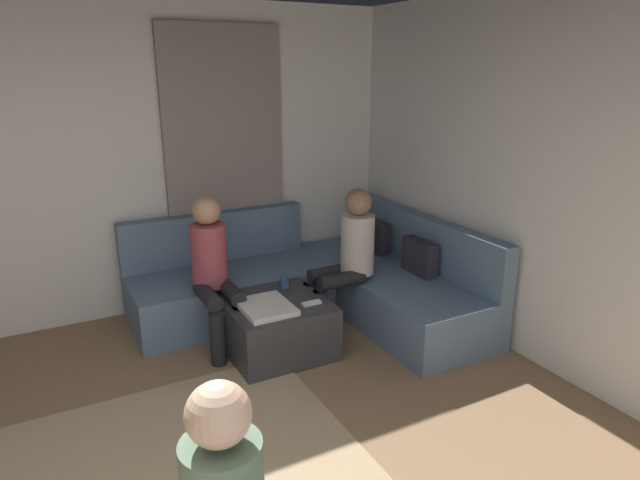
% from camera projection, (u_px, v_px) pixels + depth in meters
% --- Properties ---
extents(wall_back, '(6.00, 0.12, 2.70)m').
position_uv_depth(wall_back, '(635.00, 202.00, 3.35)').
color(wall_back, silver).
rests_on(wall_back, ground_plane).
extents(wall_left, '(0.12, 6.00, 2.70)m').
position_uv_depth(wall_left, '(69.00, 168.00, 4.50)').
color(wall_left, silver).
rests_on(wall_left, ground_plane).
extents(curtain_panel, '(0.06, 1.10, 2.50)m').
position_uv_depth(curtain_panel, '(226.00, 169.00, 5.03)').
color(curtain_panel, gray).
rests_on(curtain_panel, ground_plane).
extents(sectional_couch, '(2.10, 2.55, 0.87)m').
position_uv_depth(sectional_couch, '(321.00, 283.00, 4.94)').
color(sectional_couch, slate).
rests_on(sectional_couch, ground_plane).
extents(ottoman, '(0.76, 0.76, 0.42)m').
position_uv_depth(ottoman, '(276.00, 326.00, 4.28)').
color(ottoman, '#333338').
rests_on(ottoman, ground_plane).
extents(folded_blanket, '(0.44, 0.36, 0.04)m').
position_uv_depth(folded_blanket, '(266.00, 307.00, 4.07)').
color(folded_blanket, white).
rests_on(folded_blanket, ottoman).
extents(coffee_mug, '(0.08, 0.08, 0.10)m').
position_uv_depth(coffee_mug, '(285.00, 282.00, 4.47)').
color(coffee_mug, '#334C72').
rests_on(coffee_mug, ottoman).
extents(game_remote, '(0.05, 0.15, 0.02)m').
position_uv_depth(game_remote, '(312.00, 303.00, 4.16)').
color(game_remote, white).
rests_on(game_remote, ottoman).
extents(person_on_couch_back, '(0.30, 0.60, 1.20)m').
position_uv_depth(person_on_couch_back, '(347.00, 254.00, 4.55)').
color(person_on_couch_back, black).
rests_on(person_on_couch_back, ground_plane).
extents(person_on_couch_side, '(0.60, 0.30, 1.20)m').
position_uv_depth(person_on_couch_side, '(214.00, 268.00, 4.25)').
color(person_on_couch_side, black).
rests_on(person_on_couch_side, ground_plane).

